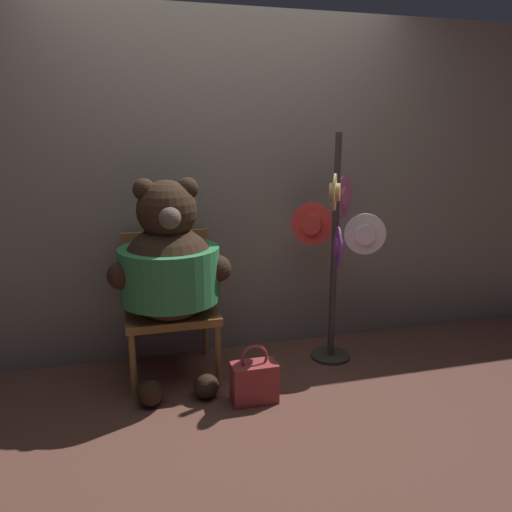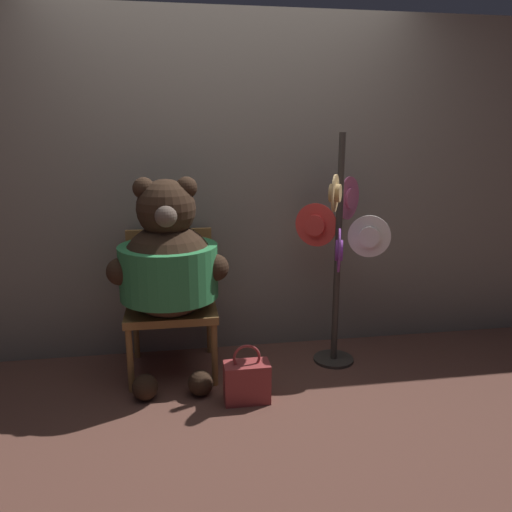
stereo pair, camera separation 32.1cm
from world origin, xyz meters
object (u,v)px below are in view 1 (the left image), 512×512
Objects in this scene: hat_display_rack at (336,243)px; teddy_bear at (170,267)px; chair at (169,298)px; handbag_on_ground at (254,381)px.

teddy_bear is at bearing -178.16° from hat_display_rack.
hat_display_rack reaches higher than chair.
handbag_on_ground is (0.43, -0.56, -0.38)m from chair.
teddy_bear is 1.12m from hat_display_rack.
handbag_on_ground is at bearing -52.24° from chair.
hat_display_rack is 4.30× the size of handbag_on_ground.
handbag_on_ground is at bearing -148.60° from hat_display_rack.
teddy_bear is 3.59× the size of handbag_on_ground.
chair is 1.17m from hat_display_rack.
hat_display_rack reaches higher than teddy_bear.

